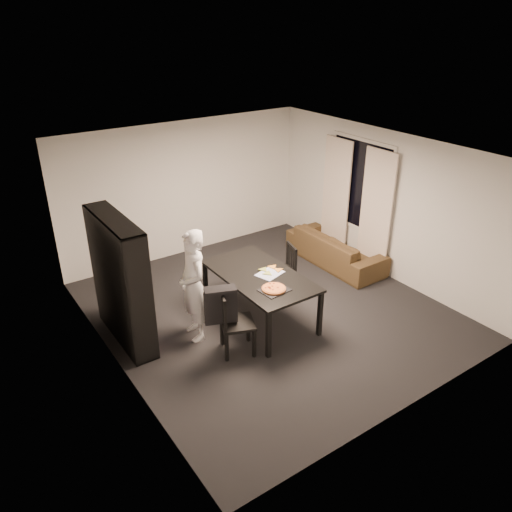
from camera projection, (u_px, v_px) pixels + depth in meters
room at (270, 237)px, 7.53m from camera, size 5.01×5.51×2.61m
window_pane at (360, 185)px, 9.15m from camera, size 0.02×1.40×1.60m
window_frame at (360, 185)px, 9.15m from camera, size 0.03×1.52×1.72m
curtain_left at (376, 212)px, 8.88m from camera, size 0.03×0.70×2.25m
curtain_right at (336, 196)px, 9.64m from camera, size 0.03×0.70×2.25m
bookshelf at (121, 281)px, 7.03m from camera, size 0.35×1.50×1.90m
dining_table at (260, 278)px, 7.59m from camera, size 1.04×1.87×0.78m
chair_left at (231, 318)px, 6.88m from camera, size 0.59×0.59×0.98m
chair_right at (286, 266)px, 8.45m from camera, size 0.49×0.49×0.86m
draped_jacket at (221, 304)px, 6.74m from camera, size 0.47×0.33×0.54m
person at (193, 286)px, 7.11m from camera, size 0.49×0.67×1.69m
baking_tray at (275, 290)px, 7.13m from camera, size 0.43×0.35×0.01m
pepperoni_pizza at (274, 289)px, 7.13m from camera, size 0.35×0.35×0.03m
kitchen_towel at (270, 274)px, 7.58m from camera, size 0.47×0.40×0.01m
pizza_slices at (270, 270)px, 7.66m from camera, size 0.37×0.31×0.01m
sofa at (336, 248)px, 9.51m from camera, size 0.80×2.06×0.60m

